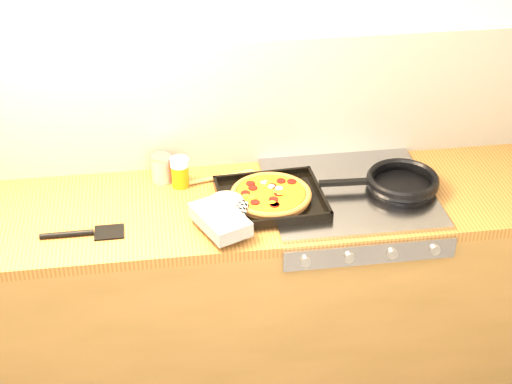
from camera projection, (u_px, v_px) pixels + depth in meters
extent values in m
plane|color=beige|center=(217.00, 80.00, 2.89)|extent=(3.20, 0.00, 3.20)
cube|color=white|center=(218.00, 106.00, 2.94)|extent=(3.20, 0.02, 0.50)
cube|color=olive|center=(230.00, 303.00, 3.08)|extent=(3.20, 0.60, 0.86)
cube|color=#9B6530|center=(228.00, 207.00, 2.84)|extent=(3.20, 0.60, 0.04)
cube|color=#A2A1A7|center=(370.00, 253.00, 2.66)|extent=(0.60, 0.03, 0.08)
cylinder|color=#A5A5AA|center=(305.00, 261.00, 2.62)|extent=(0.04, 0.02, 0.04)
cylinder|color=#A5A5AA|center=(349.00, 257.00, 2.64)|extent=(0.04, 0.02, 0.04)
cylinder|color=#A5A5AA|center=(392.00, 253.00, 2.66)|extent=(0.04, 0.02, 0.04)
cylinder|color=#A5A5AA|center=(435.00, 250.00, 2.67)|extent=(0.04, 0.02, 0.04)
cube|color=#A2A1A7|center=(349.00, 192.00, 2.88)|extent=(0.60, 0.56, 0.02)
cube|color=black|center=(271.00, 200.00, 2.81)|extent=(0.39, 0.35, 0.01)
cube|color=black|center=(262.00, 174.00, 2.93)|extent=(0.37, 0.03, 0.02)
cube|color=black|center=(281.00, 220.00, 2.67)|extent=(0.37, 0.03, 0.02)
cube|color=black|center=(320.00, 191.00, 2.83)|extent=(0.03, 0.33, 0.02)
cube|color=black|center=(221.00, 201.00, 2.77)|extent=(0.03, 0.33, 0.02)
cylinder|color=#AF6B32|center=(271.00, 196.00, 2.80)|extent=(0.29, 0.29, 0.02)
torus|color=#AF6B32|center=(271.00, 194.00, 2.80)|extent=(0.31, 0.31, 0.02)
cylinder|color=orange|center=(271.00, 194.00, 2.80)|extent=(0.26, 0.26, 0.01)
cylinder|color=maroon|center=(279.00, 194.00, 2.78)|extent=(0.04, 0.04, 0.00)
cylinder|color=maroon|center=(251.00, 183.00, 2.84)|extent=(0.04, 0.04, 0.00)
cylinder|color=maroon|center=(274.00, 205.00, 2.72)|extent=(0.04, 0.04, 0.00)
cylinder|color=maroon|center=(245.00, 193.00, 2.79)|extent=(0.04, 0.04, 0.00)
cylinder|color=maroon|center=(281.00, 181.00, 2.86)|extent=(0.04, 0.04, 0.00)
cylinder|color=maroon|center=(272.00, 186.00, 2.83)|extent=(0.04, 0.04, 0.00)
cylinder|color=maroon|center=(255.00, 202.00, 2.74)|extent=(0.04, 0.04, 0.00)
cylinder|color=maroon|center=(292.00, 182.00, 2.85)|extent=(0.04, 0.04, 0.00)
cylinder|color=maroon|center=(275.00, 204.00, 2.72)|extent=(0.04, 0.04, 0.00)
cylinder|color=maroon|center=(274.00, 199.00, 2.75)|extent=(0.04, 0.04, 0.00)
cylinder|color=maroon|center=(253.00, 188.00, 2.82)|extent=(0.04, 0.04, 0.00)
ellipsoid|color=yellow|center=(252.00, 196.00, 2.77)|extent=(0.03, 0.02, 0.01)
ellipsoid|color=yellow|center=(246.00, 196.00, 2.77)|extent=(0.03, 0.02, 0.01)
ellipsoid|color=yellow|center=(266.00, 186.00, 2.83)|extent=(0.03, 0.02, 0.01)
ellipsoid|color=yellow|center=(263.00, 181.00, 2.86)|extent=(0.03, 0.02, 0.01)
ellipsoid|color=yellow|center=(272.00, 202.00, 2.73)|extent=(0.03, 0.02, 0.01)
ellipsoid|color=yellow|center=(281.00, 194.00, 2.78)|extent=(0.03, 0.02, 0.01)
ellipsoid|color=yellow|center=(277.00, 191.00, 2.79)|extent=(0.03, 0.02, 0.01)
ellipsoid|color=yellow|center=(253.00, 198.00, 2.76)|extent=(0.03, 0.02, 0.01)
ellipsoid|color=yellow|center=(269.00, 182.00, 2.85)|extent=(0.03, 0.02, 0.01)
ellipsoid|color=silver|center=(264.00, 182.00, 2.85)|extent=(0.03, 0.03, 0.01)
ellipsoid|color=silver|center=(271.00, 186.00, 2.82)|extent=(0.03, 0.03, 0.01)
ellipsoid|color=silver|center=(279.00, 188.00, 2.82)|extent=(0.03, 0.03, 0.01)
cube|color=black|center=(220.00, 220.00, 2.65)|extent=(0.21, 0.26, 0.05)
ellipsoid|color=black|center=(226.00, 202.00, 2.74)|extent=(0.14, 0.14, 0.05)
cylinder|color=black|center=(239.00, 213.00, 2.68)|extent=(0.08, 0.10, 0.05)
cylinder|color=black|center=(402.00, 186.00, 2.89)|extent=(0.26, 0.26, 0.01)
torus|color=black|center=(403.00, 181.00, 2.88)|extent=(0.28, 0.28, 0.03)
cube|color=black|center=(345.00, 182.00, 2.86)|extent=(0.19, 0.03, 0.02)
cylinder|color=#AB0D16|center=(162.00, 169.00, 2.93)|extent=(0.08, 0.08, 0.10)
cylinder|color=#B2B2B7|center=(161.00, 157.00, 2.90)|extent=(0.08, 0.08, 0.01)
cylinder|color=#B2B2B7|center=(163.00, 180.00, 2.96)|extent=(0.08, 0.08, 0.01)
cylinder|color=orange|center=(180.00, 176.00, 2.91)|extent=(0.07, 0.07, 0.09)
cylinder|color=silver|center=(179.00, 162.00, 2.88)|extent=(0.08, 0.08, 0.03)
cylinder|color=olive|center=(213.00, 179.00, 2.95)|extent=(0.26, 0.07, 0.02)
ellipsoid|color=olive|center=(249.00, 172.00, 2.99)|extent=(0.06, 0.05, 0.02)
cube|color=black|center=(109.00, 232.00, 2.67)|extent=(0.10, 0.09, 0.01)
cylinder|color=black|center=(67.00, 234.00, 2.65)|extent=(0.18, 0.02, 0.02)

